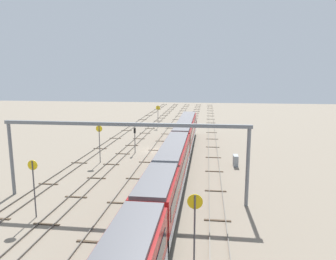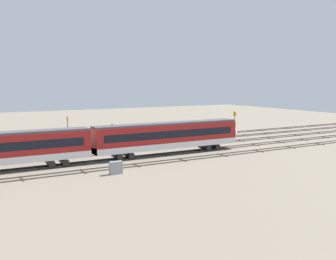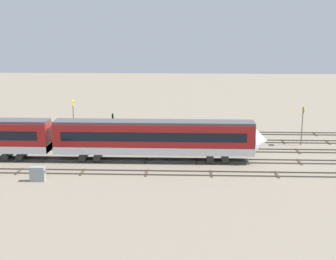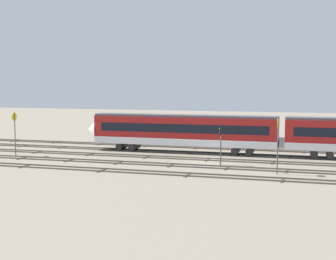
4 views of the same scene
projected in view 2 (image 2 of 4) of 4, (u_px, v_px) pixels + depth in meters
ground_plane at (132, 151)px, 60.60m from camera, size 189.75×189.75×0.00m
track_near_foreground at (160, 162)px, 52.06m from camera, size 173.75×2.40×0.16m
track_with_train at (145, 156)px, 56.32m from camera, size 173.75×2.40×0.16m
track_middle at (131, 151)px, 60.59m from camera, size 173.75×2.40×0.16m
track_second_far at (120, 146)px, 64.85m from camera, size 173.75×2.40×0.16m
track_far_background at (110, 142)px, 69.11m from camera, size 173.75×2.40×0.16m
speed_sign_near_foreground at (68, 128)px, 61.99m from camera, size 0.14×0.96×5.58m
speed_sign_mid_trackside at (235, 120)px, 74.50m from camera, size 0.14×1.04×5.40m
signal_light_trackside_approach at (112, 133)px, 61.89m from camera, size 0.31×0.32×4.26m
relay_cabinet at (116, 168)px, 45.59m from camera, size 1.60×0.67×1.57m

